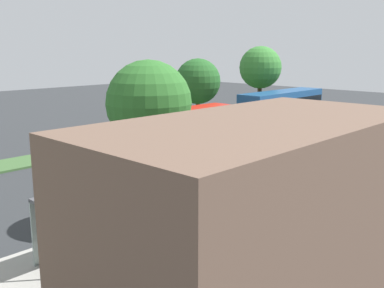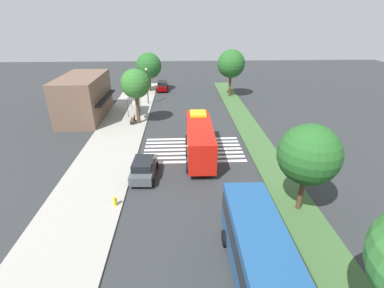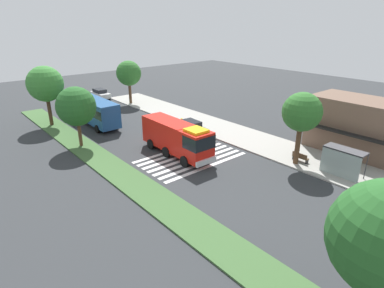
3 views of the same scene
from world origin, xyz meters
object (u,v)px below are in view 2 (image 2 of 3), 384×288
at_px(fire_truck, 199,137).
at_px(parked_car_east, 162,86).
at_px(parked_car_mid, 144,168).
at_px(median_tree_west, 309,155).
at_px(street_lamp, 147,83).
at_px(median_tree_center, 231,64).
at_px(bus_stop_shelter, 136,101).
at_px(bench_near_shelter, 133,119).
at_px(sidewalk_tree_center, 149,66).
at_px(sidewalk_tree_west, 135,84).
at_px(fire_hydrant, 115,201).
at_px(transit_bus, 266,273).

xyz_separation_m(fire_truck, parked_car_east, (26.32, 5.14, -1.10)).
bearing_deg(parked_car_mid, median_tree_west, -110.00).
distance_m(street_lamp, median_tree_west, 29.91).
height_order(median_tree_west, median_tree_center, median_tree_center).
height_order(parked_car_east, street_lamp, street_lamp).
relative_size(bus_stop_shelter, median_tree_west, 0.53).
distance_m(fire_truck, bus_stop_shelter, 15.49).
bearing_deg(parked_car_east, bench_near_shelter, 170.22).
relative_size(bench_near_shelter, median_tree_west, 0.24).
bearing_deg(parked_car_mid, sidewalk_tree_center, 7.12).
bearing_deg(fire_truck, street_lamp, 22.06).
distance_m(sidewalk_tree_west, median_tree_west, 22.93).
distance_m(sidewalk_tree_west, fire_hydrant, 17.85).
bearing_deg(transit_bus, median_tree_center, 173.10).
distance_m(bench_near_shelter, median_tree_center, 19.90).
relative_size(transit_bus, median_tree_west, 1.68).
xyz_separation_m(parked_car_mid, bus_stop_shelter, (17.11, 2.96, 0.99)).
bearing_deg(parked_car_east, street_lamp, 168.16).
distance_m(transit_bus, fire_hydrant, 12.02).
xyz_separation_m(bus_stop_shelter, median_tree_west, (-22.11, -14.83, 2.70)).
distance_m(bench_near_shelter, sidewalk_tree_west, 4.72).
height_order(transit_bus, median_tree_west, median_tree_west).
relative_size(fire_truck, fire_hydrant, 13.43).
xyz_separation_m(parked_car_mid, bench_near_shelter, (13.11, 2.92, -0.31)).
bearing_deg(median_tree_west, sidewalk_tree_center, 22.25).
height_order(bench_near_shelter, fire_hydrant, bench_near_shelter).
relative_size(parked_car_east, sidewalk_tree_center, 0.66).
bearing_deg(median_tree_west, fire_truck, 37.05).
xyz_separation_m(sidewalk_tree_west, sidewalk_tree_center, (16.30, 0.00, -0.55)).
height_order(fire_truck, fire_hydrant, fire_truck).
bearing_deg(parked_car_mid, street_lamp, 7.60).
height_order(parked_car_mid, transit_bus, transit_bus).
bearing_deg(parked_car_mid, bus_stop_shelter, 12.67).
bearing_deg(fire_hydrant, parked_car_mid, -22.47).
height_order(street_lamp, sidewalk_tree_center, sidewalk_tree_center).
distance_m(parked_car_east, sidewalk_tree_center, 4.48).
xyz_separation_m(bus_stop_shelter, sidewalk_tree_west, (-4.02, -0.77, 3.37)).
relative_size(transit_bus, median_tree_center, 1.43).
xyz_separation_m(parked_car_east, sidewalk_tree_center, (-0.85, 2.20, 3.81)).
relative_size(parked_car_mid, transit_bus, 0.39).
bearing_deg(transit_bus, parked_car_east, -170.13).
distance_m(fire_truck, fire_hydrant, 10.64).
relative_size(fire_truck, transit_bus, 0.85).
xyz_separation_m(bus_stop_shelter, fire_hydrant, (-21.21, -1.27, -1.40)).
distance_m(parked_car_east, median_tree_center, 13.62).
relative_size(parked_car_mid, sidewalk_tree_center, 0.64).
xyz_separation_m(bus_stop_shelter, bench_near_shelter, (-4.00, -0.04, -1.30)).
height_order(parked_car_east, bench_near_shelter, parked_car_east).
height_order(parked_car_east, sidewalk_tree_west, sidewalk_tree_west).
bearing_deg(sidewalk_tree_west, fire_truck, -141.36).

